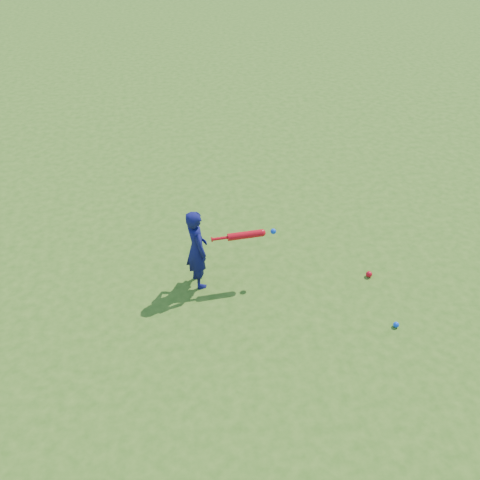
{
  "coord_description": "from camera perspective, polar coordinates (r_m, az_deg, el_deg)",
  "views": [
    {
      "loc": [
        0.62,
        -4.72,
        4.27
      ],
      "look_at": [
        1.24,
        0.06,
        0.55
      ],
      "focal_mm": 40.0,
      "sensor_mm": 36.0,
      "label": 1
    }
  ],
  "objects": [
    {
      "name": "ground",
      "position": [
        6.39,
        -11.11,
        -5.1
      ],
      "size": [
        80.0,
        80.0,
        0.0
      ],
      "primitive_type": "plane",
      "color": "#386317",
      "rests_on": "ground"
    },
    {
      "name": "bat_swing",
      "position": [
        6.0,
        0.85,
        0.57
      ],
      "size": [
        0.75,
        0.12,
        0.08
      ],
      "rotation": [
        0.0,
        0.0,
        0.09
      ],
      "color": "red",
      "rests_on": "ground"
    },
    {
      "name": "ground_ball_blue",
      "position": [
        6.06,
        16.31,
        -8.66
      ],
      "size": [
        0.06,
        0.06,
        0.06
      ],
      "primitive_type": "sphere",
      "color": "blue",
      "rests_on": "ground"
    },
    {
      "name": "child",
      "position": [
        6.04,
        -4.63,
        -0.95
      ],
      "size": [
        0.34,
        0.42,
        1.01
      ],
      "primitive_type": "imported",
      "rotation": [
        0.0,
        0.0,
        1.87
      ],
      "color": "#10114D",
      "rests_on": "ground"
    },
    {
      "name": "ground_ball_red",
      "position": [
        6.59,
        13.6,
        -3.56
      ],
      "size": [
        0.08,
        0.08,
        0.08
      ],
      "primitive_type": "sphere",
      "color": "red",
      "rests_on": "ground"
    }
  ]
}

